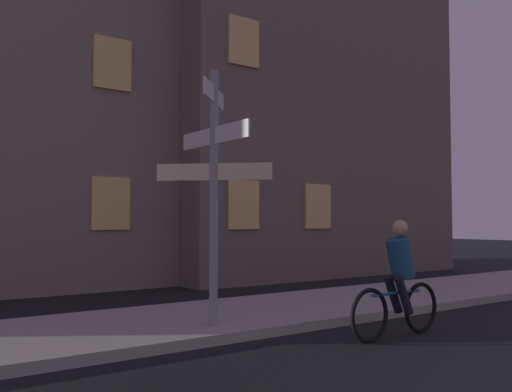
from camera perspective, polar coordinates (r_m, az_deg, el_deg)
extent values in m
cube|color=#9E9991|center=(9.33, -0.71, -12.01)|extent=(40.00, 2.85, 0.14)
cylinder|color=gray|center=(7.87, -4.36, -0.05)|extent=(0.12, 0.12, 3.61)
cube|color=white|center=(8.07, -4.32, 10.33)|extent=(0.84, 0.84, 0.24)
cube|color=white|center=(7.95, -4.34, 6.19)|extent=(0.03, 1.73, 0.24)
cube|color=beige|center=(7.89, -4.35, 2.50)|extent=(1.20, 1.20, 0.24)
torus|color=black|center=(7.57, 11.58, -11.92)|extent=(0.72, 0.08, 0.72)
torus|color=black|center=(8.43, 16.55, -10.91)|extent=(0.72, 0.08, 0.72)
cylinder|color=#1959A5|center=(7.96, 14.18, -9.62)|extent=(1.00, 0.07, 0.04)
cylinder|color=navy|center=(7.99, 14.59, -6.17)|extent=(0.46, 0.33, 0.61)
sphere|color=tan|center=(7.98, 14.55, -3.19)|extent=(0.22, 0.22, 0.22)
cylinder|color=black|center=(7.95, 14.93, -9.84)|extent=(0.34, 0.13, 0.55)
cylinder|color=black|center=(8.06, 13.89, -9.75)|extent=(0.34, 0.13, 0.55)
cube|color=#F2C672|center=(13.02, -14.66, -0.74)|extent=(0.90, 0.06, 1.20)
cube|color=#F2C672|center=(13.51, -14.50, 13.03)|extent=(0.90, 0.06, 1.20)
cube|color=#F2C672|center=(13.56, -1.27, -0.90)|extent=(0.90, 0.06, 1.20)
cube|color=#F2C672|center=(15.09, 6.37, -1.06)|extent=(0.90, 0.06, 1.20)
cube|color=#F2C672|center=(14.26, -1.25, 15.56)|extent=(0.90, 0.06, 1.20)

